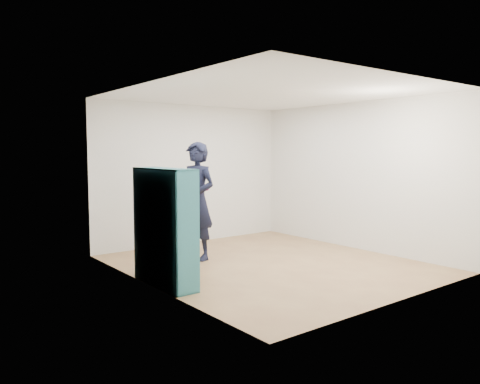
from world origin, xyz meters
TOP-DOWN VIEW (x-y plane):
  - floor at (0.00, 0.00)m, footprint 4.50×4.50m
  - ceiling at (0.00, 0.00)m, footprint 4.50×4.50m
  - wall_left at (-2.00, 0.00)m, footprint 0.02×4.50m
  - wall_right at (2.00, 0.00)m, footprint 0.02×4.50m
  - wall_back at (0.00, 2.25)m, footprint 4.00×0.02m
  - wall_front at (0.00, -2.25)m, footprint 4.00×0.02m
  - bookshelf at (-1.85, -0.01)m, footprint 0.33×1.14m
  - person at (-0.70, 0.99)m, footprint 0.61×0.78m
  - smartphone at (-0.87, 1.02)m, footprint 0.05×0.10m

SIDE VIEW (x-z plane):
  - floor at x=0.00m, z-range 0.00..0.00m
  - bookshelf at x=-1.85m, z-range -0.01..1.51m
  - person at x=-0.70m, z-range 0.00..1.89m
  - smartphone at x=-0.87m, z-range 1.00..1.13m
  - wall_left at x=-2.00m, z-range 0.00..2.60m
  - wall_right at x=2.00m, z-range 0.00..2.60m
  - wall_back at x=0.00m, z-range 0.00..2.60m
  - wall_front at x=0.00m, z-range 0.00..2.60m
  - ceiling at x=0.00m, z-range 2.60..2.60m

